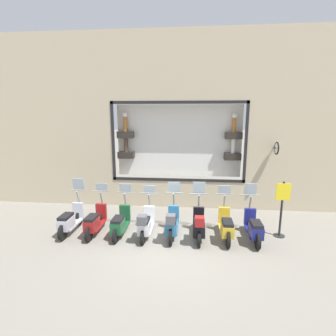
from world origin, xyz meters
TOP-DOWN VIEW (x-y plane):
  - ground_plane at (0.00, 0.00)m, footprint 120.00×120.00m
  - building_facade at (3.60, -0.00)m, footprint 1.18×36.00m
  - scooter_navy_0 at (0.58, -2.59)m, footprint 1.80×0.61m
  - scooter_yellow_1 at (0.58, -1.72)m, footprint 1.81×0.60m
  - scooter_black_2 at (0.52, -0.86)m, footprint 1.80×0.60m
  - scooter_teal_3 at (0.52, 0.01)m, footprint 1.81×0.61m
  - scooter_white_4 at (0.50, 0.88)m, footprint 1.79×0.60m
  - scooter_green_5 at (0.57, 1.74)m, footprint 1.79×0.61m
  - scooter_red_6 at (0.58, 2.61)m, footprint 1.80×0.61m
  - scooter_silver_7 at (0.58, 3.47)m, footprint 1.81×0.61m
  - shop_sign_post at (0.97, -3.52)m, footprint 0.36×0.45m

SIDE VIEW (x-z plane):
  - ground_plane at x=0.00m, z-range 0.00..0.00m
  - scooter_green_5 at x=0.57m, z-range -0.36..1.19m
  - scooter_red_6 at x=0.58m, z-range -0.34..1.20m
  - scooter_navy_0 at x=0.58m, z-range -0.40..1.28m
  - scooter_yellow_1 at x=0.58m, z-range -0.35..1.23m
  - scooter_silver_7 at x=0.58m, z-range -0.41..1.30m
  - scooter_white_4 at x=0.50m, z-range -0.30..1.21m
  - scooter_black_2 at x=0.52m, z-range -0.37..1.32m
  - scooter_teal_3 at x=0.52m, z-range -0.34..1.32m
  - shop_sign_post at x=0.97m, z-range 0.08..1.94m
  - building_facade at x=3.60m, z-range 0.05..7.26m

